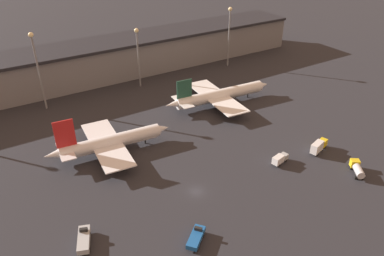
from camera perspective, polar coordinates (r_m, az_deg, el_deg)
The scene contains 12 objects.
ground at distance 100.48m, azimuth 0.63°, elevation -9.66°, with size 600.00×600.00×0.00m, color #26262B.
terminal_building at distance 168.53m, azimuth -16.08°, elevation 9.41°, with size 212.20×22.10×15.83m.
airplane_0 at distance 116.23m, azimuth -12.40°, elevation -2.13°, with size 38.86×30.29×14.16m.
airplane_1 at distance 143.10m, azimuth 4.20°, elevation 4.99°, with size 44.86×32.63×12.77m.
service_vehicle_0 at distance 89.63m, azimuth -16.16°, elevation -16.00°, with size 5.10×7.99×2.91m.
service_vehicle_1 at distance 112.57m, azimuth 13.22°, elevation -4.61°, with size 6.03×3.17×2.89m.
service_vehicle_2 at distance 86.96m, azimuth 0.62°, elevation -16.32°, with size 6.89×6.29×2.70m.
service_vehicle_3 at distance 121.01m, azimuth 18.73°, elevation -2.62°, with size 8.03×4.18×3.72m.
service_vehicle_4 at distance 115.34m, azimuth 23.89°, elevation -5.70°, with size 6.01×6.99×2.89m.
lamp_post_1 at distance 144.72m, azimuth -22.56°, elevation 9.17°, with size 1.80×1.80×28.90m.
lamp_post_2 at distance 155.83m, azimuth -8.25°, elevation 11.64°, with size 1.80×1.80×24.64m.
lamp_post_3 at distance 178.20m, azimuth 5.70°, elevation 14.67°, with size 1.80×1.80×27.44m.
Camera 1 is at (-42.10, -64.75, 64.27)m, focal length 35.00 mm.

